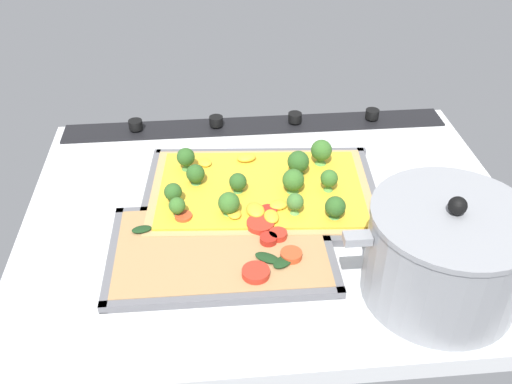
% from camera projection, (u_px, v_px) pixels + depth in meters
% --- Properties ---
extents(ground_plane, '(0.81, 0.64, 0.03)m').
position_uv_depth(ground_plane, '(271.00, 218.00, 0.96)').
color(ground_plane, silver).
extents(stove_control_panel, '(0.78, 0.07, 0.03)m').
position_uv_depth(stove_control_panel, '(256.00, 124.00, 1.17)').
color(stove_control_panel, black).
rests_on(stove_control_panel, ground_plane).
extents(baking_tray_front, '(0.42, 0.30, 0.01)m').
position_uv_depth(baking_tray_front, '(261.00, 194.00, 0.98)').
color(baking_tray_front, slate).
rests_on(baking_tray_front, ground_plane).
extents(broccoli_pizza, '(0.39, 0.27, 0.06)m').
position_uv_depth(broccoli_pizza, '(262.00, 187.00, 0.97)').
color(broccoli_pizza, tan).
rests_on(broccoli_pizza, baking_tray_front).
extents(baking_tray_back, '(0.34, 0.22, 0.01)m').
position_uv_depth(baking_tray_back, '(221.00, 251.00, 0.86)').
color(baking_tray_back, slate).
rests_on(baking_tray_back, ground_plane).
extents(veggie_pizza_back, '(0.31, 0.20, 0.02)m').
position_uv_depth(veggie_pizza_back, '(226.00, 247.00, 0.86)').
color(veggie_pizza_back, '#A97F50').
rests_on(veggie_pizza_back, baking_tray_back).
extents(cooking_pot, '(0.28, 0.21, 0.16)m').
position_uv_depth(cooking_pot, '(445.00, 254.00, 0.76)').
color(cooking_pot, gray).
rests_on(cooking_pot, ground_plane).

